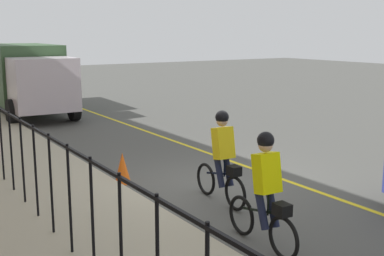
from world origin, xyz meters
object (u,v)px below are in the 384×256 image
(cyclist_lead, at_px, (222,158))
(box_truck_background, at_px, (27,76))
(cyclist_follow, at_px, (265,191))
(traffic_cone_near, at_px, (123,168))

(cyclist_lead, distance_m, box_truck_background, 13.08)
(cyclist_follow, xyz_separation_m, box_truck_background, (15.07, -0.46, 0.64))
(cyclist_lead, relative_size, traffic_cone_near, 2.64)
(cyclist_follow, height_order, box_truck_background, box_truck_background)
(cyclist_follow, bearing_deg, box_truck_background, 1.27)
(traffic_cone_near, bearing_deg, cyclist_lead, -154.77)
(cyclist_lead, height_order, traffic_cone_near, cyclist_lead)
(box_truck_background, relative_size, traffic_cone_near, 9.86)
(box_truck_background, bearing_deg, cyclist_lead, 3.37)
(cyclist_lead, bearing_deg, box_truck_background, 3.94)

